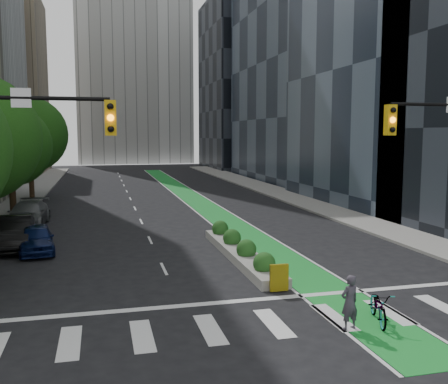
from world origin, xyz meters
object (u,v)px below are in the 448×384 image
parked_car_left_far (28,214)px  median_planter (240,250)px  parked_car_left_near (36,239)px  parked_car_left_mid (14,233)px  cyclist (349,302)px  bicycle (379,306)px

parked_car_left_far → median_planter: bearing=-42.9°
parked_car_left_near → parked_car_left_far: bearing=92.7°
median_planter → parked_car_left_near: (-9.36, 3.46, 0.31)m
parked_car_left_mid → parked_car_left_far: 6.27m
cyclist → parked_car_left_far: cyclist is taller
parked_car_left_near → bicycle: bearing=-54.6°
parked_car_left_near → parked_car_left_far: size_ratio=0.75×
bicycle → cyclist: bearing=-147.6°
bicycle → parked_car_left_mid: parked_car_left_mid is taller
bicycle → parked_car_left_mid: size_ratio=0.40×
parked_car_left_mid → cyclist: bearing=-53.6°
bicycle → cyclist: (-1.15, -0.29, 0.32)m
cyclist → parked_car_left_far: size_ratio=0.31×
median_planter → bicycle: bearing=-77.4°
parked_car_left_mid → median_planter: bearing=-27.1°
median_planter → cyclist: 9.08m
median_planter → parked_car_left_far: (-10.70, 10.91, 0.41)m
bicycle → parked_car_left_far: size_ratio=0.36×
cyclist → parked_car_left_mid: cyclist is taller
median_planter → parked_car_left_far: bearing=134.4°
cyclist → parked_car_left_near: (-10.16, 12.50, -0.15)m
median_planter → bicycle: median_planter is taller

